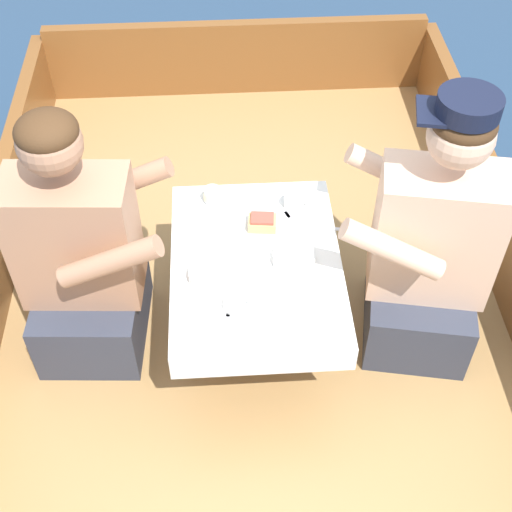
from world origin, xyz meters
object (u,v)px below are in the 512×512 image
Objects in this scene: coffee_cup_port at (234,303)px; person_port at (82,261)px; person_starboard at (429,252)px; coffee_cup_starboard at (294,200)px; tin_can at (212,195)px; sandwich at (262,222)px.

person_port is at bearing 153.86° from coffee_cup_port.
person_starboard reaches higher than coffee_cup_port.
coffee_cup_starboard is 1.45× the size of tin_can.
coffee_cup_starboard is (-0.43, 0.26, 0.02)m from person_starboard.
coffee_cup_port is at bearing 27.53° from person_starboard.
coffee_cup_port is 1.39× the size of tin_can.
coffee_cup_port is 0.51m from coffee_cup_starboard.
sandwich is 0.37m from coffee_cup_port.
tin_can is at bearing 170.01° from coffee_cup_starboard.
person_port is 10.58× the size of coffee_cup_port.
tin_can is (-0.17, 0.16, -0.00)m from sandwich.
tin_can is (-0.06, 0.51, 0.00)m from coffee_cup_port.
tin_can reaches higher than coffee_cup_port.
sandwich is at bearing 13.10° from person_port.
person_port is at bearing -164.42° from coffee_cup_starboard.
coffee_cup_starboard is at bearing 62.84° from coffee_cup_port.
person_port is 0.56m from coffee_cup_port.
person_starboard reaches higher than tin_can.
person_starboard reaches higher than coffee_cup_starboard.
sandwich is at bearing -4.34° from person_starboard.
person_starboard is 11.12× the size of coffee_cup_port.
coffee_cup_starboard reaches higher than sandwich.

